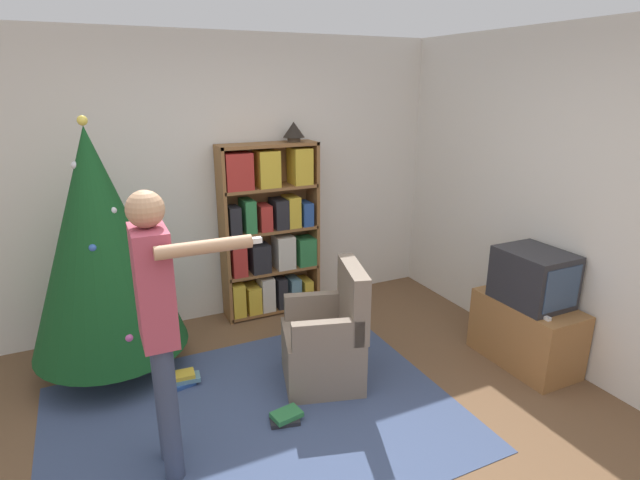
% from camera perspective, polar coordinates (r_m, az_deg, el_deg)
% --- Properties ---
extents(ground_plane, '(14.00, 14.00, 0.00)m').
position_cam_1_polar(ground_plane, '(3.25, -0.49, -24.48)').
color(ground_plane, brown).
extents(wall_back, '(8.00, 0.10, 2.60)m').
position_cam_1_polar(wall_back, '(4.70, -12.64, 6.43)').
color(wall_back, silver).
rests_on(wall_back, ground_plane).
extents(wall_right, '(0.10, 8.00, 2.60)m').
position_cam_1_polar(wall_right, '(4.07, 30.37, 2.71)').
color(wall_right, silver).
rests_on(wall_right, ground_plane).
extents(area_rug, '(2.70, 2.02, 0.01)m').
position_cam_1_polar(area_rug, '(3.62, -7.23, -19.46)').
color(area_rug, '#3D4C70').
rests_on(area_rug, ground_plane).
extents(bookshelf, '(0.93, 0.27, 1.65)m').
position_cam_1_polar(bookshelf, '(4.75, -5.78, 0.87)').
color(bookshelf, brown).
rests_on(bookshelf, ground_plane).
extents(tv_stand, '(0.44, 0.82, 0.53)m').
position_cam_1_polar(tv_stand, '(4.38, 22.44, -9.71)').
color(tv_stand, '#996638').
rests_on(tv_stand, ground_plane).
extents(television, '(0.43, 0.53, 0.42)m').
position_cam_1_polar(television, '(4.19, 23.22, -3.92)').
color(television, '#28282D').
rests_on(television, tv_stand).
extents(game_remote, '(0.04, 0.12, 0.02)m').
position_cam_1_polar(game_remote, '(4.03, 24.16, -7.97)').
color(game_remote, white).
rests_on(game_remote, tv_stand).
extents(christmas_tree, '(1.13, 1.13, 1.97)m').
position_cam_1_polar(christmas_tree, '(3.98, -23.88, -0.36)').
color(christmas_tree, '#4C3323').
rests_on(christmas_tree, ground_plane).
extents(armchair, '(0.70, 0.70, 0.92)m').
position_cam_1_polar(armchair, '(3.80, 0.87, -11.63)').
color(armchair, '#7A6B5B').
rests_on(armchair, ground_plane).
extents(standing_person, '(0.63, 0.48, 1.67)m').
position_cam_1_polar(standing_person, '(2.83, -17.98, -8.07)').
color(standing_person, '#38425B').
rests_on(standing_person, ground_plane).
extents(table_lamp, '(0.20, 0.20, 0.18)m').
position_cam_1_polar(table_lamp, '(4.68, -3.02, 12.39)').
color(table_lamp, '#473828').
rests_on(table_lamp, bookshelf).
extents(book_pile_near_tree, '(0.23, 0.17, 0.10)m').
position_cam_1_polar(book_pile_near_tree, '(4.02, -15.31, -15.05)').
color(book_pile_near_tree, '#284C93').
rests_on(book_pile_near_tree, ground_plane).
extents(book_pile_by_chair, '(0.23, 0.18, 0.07)m').
position_cam_1_polar(book_pile_by_chair, '(3.55, -3.97, -19.56)').
color(book_pile_by_chair, '#232328').
rests_on(book_pile_by_chair, ground_plane).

